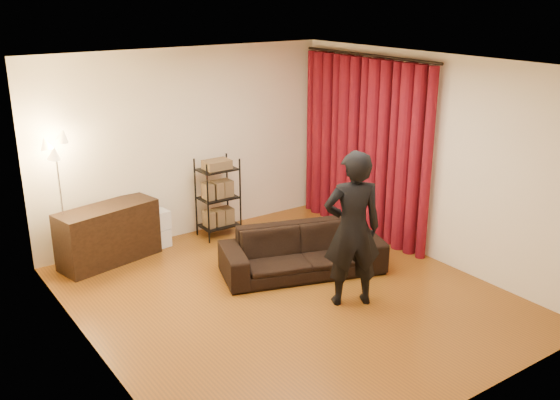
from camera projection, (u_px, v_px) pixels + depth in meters
floor at (288, 296)px, 7.35m from camera, size 5.00×5.00×0.00m
ceiling at (289, 64)px, 6.48m from camera, size 5.00×5.00×0.00m
wall_back at (186, 144)px, 8.86m from camera, size 5.00×0.00×5.00m
wall_front at (470, 265)px, 4.97m from camera, size 5.00×0.00×5.00m
wall_left at (88, 230)px, 5.70m from camera, size 0.00×5.00×5.00m
wall_right at (428, 158)px, 8.14m from camera, size 0.00×5.00×5.00m
curtain_rod at (368, 55)px, 8.56m from camera, size 0.04×2.65×0.04m
curtain at (363, 148)px, 8.97m from camera, size 0.22×2.65×2.55m
sofa at (303, 251)px, 7.88m from camera, size 2.18×1.39×0.59m
person at (352, 229)px, 6.93m from camera, size 0.78×0.68×1.81m
media_cabinet at (108, 234)px, 8.19m from camera, size 1.39×0.76×0.77m
storage_boxes at (158, 229)px, 8.69m from camera, size 0.34×0.29×0.53m
wire_shelf at (218, 198)px, 9.00m from camera, size 0.56×0.42×1.16m
floor_lamp at (62, 206)px, 7.76m from camera, size 0.32×0.32×1.76m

